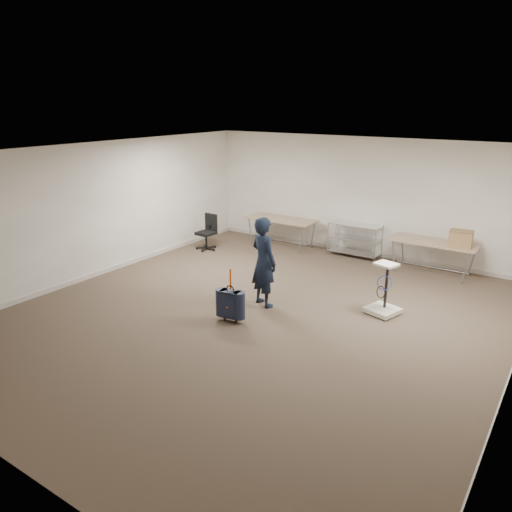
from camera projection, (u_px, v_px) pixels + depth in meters
The scene contains 10 objects.
ground at pixel (257, 316), 8.71m from camera, with size 9.00×9.00×0.00m, color #49382C.
room_shell at pixel (296, 289), 9.79m from camera, with size 8.00×9.00×9.00m.
folding_table_left at pixel (281, 220), 12.64m from camera, with size 1.80×0.75×0.73m.
folding_table_right at pixel (434, 244), 10.62m from camera, with size 1.80×0.75×0.73m.
wire_shelf at pixel (355, 238), 11.90m from camera, with size 1.22×0.47×0.80m.
person at pixel (264, 262), 8.95m from camera, with size 0.60×0.40×1.66m, color black.
suitcase at pixel (230, 304), 8.40m from camera, with size 0.37×0.24×0.94m.
office_chair at pixel (207, 239), 12.52m from camera, with size 0.54×0.54×0.89m.
equipment_cart at pixel (383, 300), 8.75m from camera, with size 0.63×0.63×0.93m.
cardboard_box at pixel (461, 239), 10.19m from camera, with size 0.44×0.33×0.33m, color #9B6D48.
Camera 1 is at (4.46, -6.63, 3.62)m, focal length 35.00 mm.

